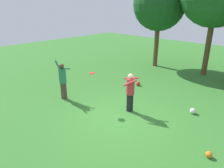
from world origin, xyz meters
name	(u,v)px	position (x,y,z in m)	size (l,w,h in m)	color
ground_plane	(120,116)	(0.00, 0.00, 0.00)	(40.00, 40.00, 0.00)	#387A2D
person_thrower	(63,78)	(-3.16, -0.59, 1.08)	(0.63, 0.57, 1.98)	#4C382D
person_catcher	(130,89)	(0.01, 0.63, 1.02)	(0.74, 0.71, 1.72)	black
frisbee	(92,73)	(-1.43, -0.22, 1.63)	(0.36, 0.36, 0.07)	red
ball_white	(193,111)	(2.12, 2.29, 0.12)	(0.25, 0.25, 0.25)	white
ball_red	(138,84)	(-1.56, 3.37, 0.12)	(0.24, 0.24, 0.24)	red
ball_orange	(209,155)	(3.61, -0.04, 0.10)	(0.20, 0.20, 0.20)	orange
tree_left	(159,4)	(-3.14, 7.66, 4.40)	(3.65, 3.65, 6.25)	brown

